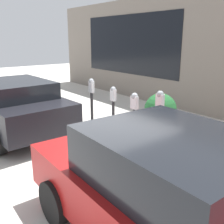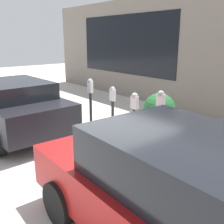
{
  "view_description": "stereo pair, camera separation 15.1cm",
  "coord_description": "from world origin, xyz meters",
  "px_view_note": "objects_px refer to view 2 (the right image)",
  "views": [
    {
      "loc": [
        -4.51,
        3.44,
        2.58
      ],
      "look_at": [
        0.0,
        -0.13,
        0.94
      ],
      "focal_mm": 42.0,
      "sensor_mm": 36.0,
      "label": 1
    },
    {
      "loc": [
        -4.42,
        3.56,
        2.58
      ],
      "look_at": [
        0.0,
        -0.13,
        0.94
      ],
      "focal_mm": 42.0,
      "sensor_mm": 36.0,
      "label": 2
    }
  ],
  "objects_px": {
    "parking_meter_middle": "(113,107)",
    "parking_meter_fourth": "(91,99)",
    "parking_meter_second": "(134,110)",
    "parking_meter_nearest": "(160,116)",
    "parked_car_middle": "(13,105)",
    "planter_box": "(159,117)",
    "parked_car_front": "(170,188)"
  },
  "relations": [
    {
      "from": "parking_meter_middle",
      "to": "parking_meter_fourth",
      "type": "height_order",
      "value": "parking_meter_fourth"
    },
    {
      "from": "parking_meter_fourth",
      "to": "parking_meter_second",
      "type": "bearing_deg",
      "value": 179.15
    },
    {
      "from": "parking_meter_nearest",
      "to": "parking_meter_middle",
      "type": "xyz_separation_m",
      "value": [
        1.55,
        -0.06,
        -0.15
      ]
    },
    {
      "from": "parking_meter_second",
      "to": "parking_meter_middle",
      "type": "distance_m",
      "value": 0.85
    },
    {
      "from": "parking_meter_fourth",
      "to": "parked_car_middle",
      "type": "height_order",
      "value": "parking_meter_fourth"
    },
    {
      "from": "parking_meter_nearest",
      "to": "parking_meter_middle",
      "type": "height_order",
      "value": "parking_meter_nearest"
    },
    {
      "from": "parking_meter_second",
      "to": "planter_box",
      "type": "distance_m",
      "value": 1.51
    },
    {
      "from": "planter_box",
      "to": "parked_car_middle",
      "type": "distance_m",
      "value": 3.99
    },
    {
      "from": "parking_meter_second",
      "to": "parked_car_middle",
      "type": "distance_m",
      "value": 3.49
    },
    {
      "from": "parking_meter_fourth",
      "to": "parked_car_front",
      "type": "xyz_separation_m",
      "value": [
        -3.96,
        1.63,
        -0.18
      ]
    },
    {
      "from": "parking_meter_second",
      "to": "parked_car_middle",
      "type": "relative_size",
      "value": 0.35
    },
    {
      "from": "parking_meter_second",
      "to": "planter_box",
      "type": "bearing_deg",
      "value": -73.01
    },
    {
      "from": "parking_meter_fourth",
      "to": "planter_box",
      "type": "distance_m",
      "value": 1.91
    },
    {
      "from": "parking_meter_nearest",
      "to": "parking_meter_middle",
      "type": "bearing_deg",
      "value": -2.23
    },
    {
      "from": "parking_meter_second",
      "to": "parked_car_middle",
      "type": "xyz_separation_m",
      "value": [
        3.1,
        1.6,
        -0.25
      ]
    },
    {
      "from": "parking_meter_middle",
      "to": "parked_car_middle",
      "type": "relative_size",
      "value": 0.35
    },
    {
      "from": "planter_box",
      "to": "parked_car_front",
      "type": "height_order",
      "value": "parked_car_front"
    },
    {
      "from": "parking_meter_second",
      "to": "parking_meter_fourth",
      "type": "xyz_separation_m",
      "value": [
        1.71,
        -0.03,
        -0.07
      ]
    },
    {
      "from": "parking_meter_nearest",
      "to": "planter_box",
      "type": "relative_size",
      "value": 1.1
    },
    {
      "from": "parking_meter_middle",
      "to": "planter_box",
      "type": "bearing_deg",
      "value": -108.72
    },
    {
      "from": "planter_box",
      "to": "parked_car_middle",
      "type": "bearing_deg",
      "value": 47.63
    },
    {
      "from": "parking_meter_nearest",
      "to": "parking_meter_fourth",
      "type": "bearing_deg",
      "value": -0.15
    },
    {
      "from": "parking_meter_second",
      "to": "parking_meter_fourth",
      "type": "bearing_deg",
      "value": -0.85
    },
    {
      "from": "planter_box",
      "to": "parking_meter_middle",
      "type": "bearing_deg",
      "value": 71.28
    },
    {
      "from": "parking_meter_nearest",
      "to": "parked_car_middle",
      "type": "height_order",
      "value": "parking_meter_nearest"
    },
    {
      "from": "parking_meter_second",
      "to": "parked_car_front",
      "type": "height_order",
      "value": "parked_car_front"
    },
    {
      "from": "parking_meter_middle",
      "to": "parked_car_front",
      "type": "relative_size",
      "value": 0.37
    },
    {
      "from": "parking_meter_second",
      "to": "planter_box",
      "type": "height_order",
      "value": "parking_meter_second"
    },
    {
      "from": "parking_meter_second",
      "to": "parked_car_middle",
      "type": "height_order",
      "value": "parked_car_middle"
    },
    {
      "from": "parking_meter_nearest",
      "to": "parking_meter_fourth",
      "type": "distance_m",
      "value": 2.42
    },
    {
      "from": "parking_meter_middle",
      "to": "parked_car_middle",
      "type": "distance_m",
      "value": 2.81
    },
    {
      "from": "parking_meter_nearest",
      "to": "parking_meter_fourth",
      "type": "height_order",
      "value": "parking_meter_nearest"
    }
  ]
}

